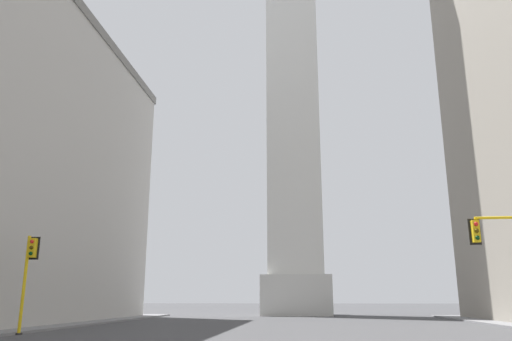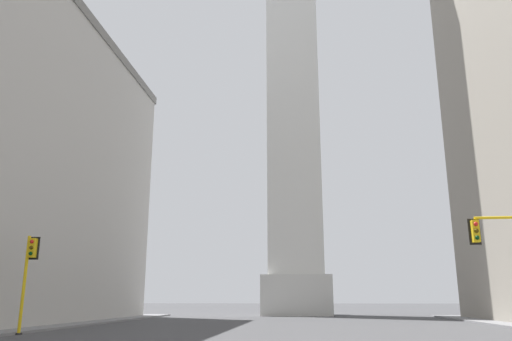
{
  "view_description": "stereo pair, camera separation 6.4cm",
  "coord_description": "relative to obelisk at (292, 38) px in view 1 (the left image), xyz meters",
  "views": [
    {
      "loc": [
        1.32,
        -1.11,
        1.98
      ],
      "look_at": [
        -2.5,
        36.64,
        11.71
      ],
      "focal_mm": 35.0,
      "sensor_mm": 36.0,
      "label": 1
    },
    {
      "loc": [
        1.38,
        -1.1,
        1.98
      ],
      "look_at": [
        -2.5,
        36.64,
        11.71
      ],
      "focal_mm": 35.0,
      "sensor_mm": 36.0,
      "label": 2
    }
  ],
  "objects": [
    {
      "name": "obelisk",
      "position": [
        0.0,
        0.0,
        0.0
      ],
      "size": [
        8.22,
        8.22,
        75.7
      ],
      "color": "silver",
      "rests_on": "ground_plane"
    },
    {
      "name": "traffic_light_mid_left",
      "position": [
        -14.65,
        -34.38,
        -33.03
      ],
      "size": [
        0.77,
        0.5,
        5.51
      ],
      "color": "yellow",
      "rests_on": "ground_plane"
    }
  ]
}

